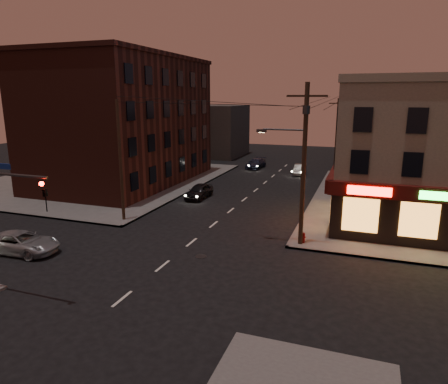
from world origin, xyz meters
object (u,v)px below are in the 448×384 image
at_px(fire_hydrant, 303,237).
at_px(suv_cross, 22,243).
at_px(sedan_mid, 300,170).
at_px(sedan_far, 256,163).
at_px(sedan_near, 199,191).

bearing_deg(fire_hydrant, suv_cross, -156.07).
xyz_separation_m(suv_cross, sedan_mid, (11.88, 31.16, -0.03)).
distance_m(sedan_far, fire_hydrant, 28.51).
distance_m(sedan_near, fire_hydrant, 14.29).
height_order(sedan_near, fire_hydrant, sedan_near).
height_order(suv_cross, sedan_far, suv_cross).
bearing_deg(sedan_mid, sedan_near, -118.26).
distance_m(sedan_mid, fire_hydrant, 24.41).
xyz_separation_m(sedan_near, sedan_mid, (7.00, 15.07, -0.06)).
bearing_deg(suv_cross, sedan_near, -20.47).
distance_m(suv_cross, sedan_far, 34.12).
height_order(sedan_mid, fire_hydrant, sedan_mid).
height_order(suv_cross, sedan_near, sedan_near).
xyz_separation_m(suv_cross, sedan_far, (5.63, 33.65, -0.02)).
bearing_deg(suv_cross, sedan_far, -13.06).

